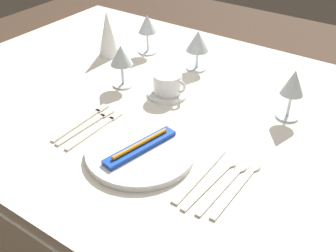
{
  "coord_description": "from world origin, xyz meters",
  "views": [
    {
      "loc": [
        0.5,
        -0.87,
        1.39
      ],
      "look_at": [
        -0.02,
        -0.12,
        0.76
      ],
      "focal_mm": 44.42,
      "sensor_mm": 36.0,
      "label": 1
    }
  ],
  "objects_px": {
    "dinner_knife": "(199,176)",
    "coffee_cup_left": "(168,83)",
    "fork_outer": "(97,129)",
    "spoon_dessert": "(229,181)",
    "fork_inner": "(88,125)",
    "napkin_folded": "(108,34)",
    "spoon_tea": "(242,182)",
    "toothbrush_package": "(140,147)",
    "wine_glass_left": "(147,27)",
    "wine_glass_centre": "(198,43)",
    "wine_glass_right": "(121,58)",
    "fork_salad": "(83,121)",
    "dinner_plate": "(141,152)",
    "spoon_soup": "(217,176)",
    "wine_glass_far": "(293,85)"
  },
  "relations": [
    {
      "from": "toothbrush_package",
      "to": "napkin_folded",
      "type": "xyz_separation_m",
      "value": [
        -0.46,
        0.4,
        0.06
      ]
    },
    {
      "from": "wine_glass_centre",
      "to": "wine_glass_left",
      "type": "xyz_separation_m",
      "value": [
        -0.22,
        0.01,
        0.0
      ]
    },
    {
      "from": "fork_salad",
      "to": "dinner_plate",
      "type": "bearing_deg",
      "value": -7.02
    },
    {
      "from": "coffee_cup_left",
      "to": "wine_glass_right",
      "type": "bearing_deg",
      "value": -168.61
    },
    {
      "from": "toothbrush_package",
      "to": "wine_glass_left",
      "type": "xyz_separation_m",
      "value": [
        -0.36,
        0.5,
        0.07
      ]
    },
    {
      "from": "wine_glass_centre",
      "to": "wine_glass_right",
      "type": "xyz_separation_m",
      "value": [
        -0.13,
        -0.24,
        0.0
      ]
    },
    {
      "from": "coffee_cup_left",
      "to": "wine_glass_right",
      "type": "relative_size",
      "value": 0.8
    },
    {
      "from": "dinner_knife",
      "to": "wine_glass_centre",
      "type": "distance_m",
      "value": 0.57
    },
    {
      "from": "fork_outer",
      "to": "fork_salad",
      "type": "bearing_deg",
      "value": 173.27
    },
    {
      "from": "spoon_dessert",
      "to": "fork_salad",
      "type": "bearing_deg",
      "value": -178.95
    },
    {
      "from": "fork_inner",
      "to": "napkin_folded",
      "type": "bearing_deg",
      "value": 124.14
    },
    {
      "from": "wine_glass_centre",
      "to": "napkin_folded",
      "type": "bearing_deg",
      "value": -165.13
    },
    {
      "from": "coffee_cup_left",
      "to": "napkin_folded",
      "type": "relative_size",
      "value": 0.67
    },
    {
      "from": "dinner_plate",
      "to": "dinner_knife",
      "type": "bearing_deg",
      "value": 4.31
    },
    {
      "from": "dinner_knife",
      "to": "spoon_dessert",
      "type": "distance_m",
      "value": 0.07
    },
    {
      "from": "toothbrush_package",
      "to": "wine_glass_left",
      "type": "height_order",
      "value": "wine_glass_left"
    },
    {
      "from": "fork_inner",
      "to": "napkin_folded",
      "type": "xyz_separation_m",
      "value": [
        -0.26,
        0.38,
        0.08
      ]
    },
    {
      "from": "spoon_soup",
      "to": "wine_glass_centre",
      "type": "relative_size",
      "value": 1.63
    },
    {
      "from": "fork_inner",
      "to": "napkin_folded",
      "type": "relative_size",
      "value": 1.28
    },
    {
      "from": "wine_glass_right",
      "to": "wine_glass_centre",
      "type": "bearing_deg",
      "value": 60.88
    },
    {
      "from": "fork_outer",
      "to": "spoon_dessert",
      "type": "xyz_separation_m",
      "value": [
        0.39,
        0.02,
        0.0
      ]
    },
    {
      "from": "fork_salad",
      "to": "spoon_soup",
      "type": "xyz_separation_m",
      "value": [
        0.42,
        0.01,
        0.0
      ]
    },
    {
      "from": "toothbrush_package",
      "to": "wine_glass_far",
      "type": "height_order",
      "value": "wine_glass_far"
    },
    {
      "from": "dinner_knife",
      "to": "wine_glass_left",
      "type": "height_order",
      "value": "wine_glass_left"
    },
    {
      "from": "fork_salad",
      "to": "wine_glass_far",
      "type": "relative_size",
      "value": 1.47
    },
    {
      "from": "fork_salad",
      "to": "dinner_knife",
      "type": "relative_size",
      "value": 0.95
    },
    {
      "from": "fork_inner",
      "to": "spoon_soup",
      "type": "distance_m",
      "value": 0.4
    },
    {
      "from": "wine_glass_right",
      "to": "toothbrush_package",
      "type": "bearing_deg",
      "value": -43.33
    },
    {
      "from": "spoon_tea",
      "to": "napkin_folded",
      "type": "xyz_separation_m",
      "value": [
        -0.71,
        0.35,
        0.08
      ]
    },
    {
      "from": "toothbrush_package",
      "to": "dinner_knife",
      "type": "relative_size",
      "value": 0.94
    },
    {
      "from": "dinner_plate",
      "to": "spoon_tea",
      "type": "relative_size",
      "value": 1.21
    },
    {
      "from": "fork_outer",
      "to": "spoon_dessert",
      "type": "relative_size",
      "value": 1.0
    },
    {
      "from": "wine_glass_centre",
      "to": "napkin_folded",
      "type": "relative_size",
      "value": 0.83
    },
    {
      "from": "dinner_knife",
      "to": "spoon_soup",
      "type": "relative_size",
      "value": 1.02
    },
    {
      "from": "spoon_soup",
      "to": "wine_glass_centre",
      "type": "distance_m",
      "value": 0.57
    },
    {
      "from": "spoon_soup",
      "to": "coffee_cup_left",
      "type": "xyz_separation_m",
      "value": [
        -0.31,
        0.25,
        0.04
      ]
    },
    {
      "from": "fork_outer",
      "to": "wine_glass_far",
      "type": "bearing_deg",
      "value": 41.4
    },
    {
      "from": "fork_inner",
      "to": "wine_glass_right",
      "type": "height_order",
      "value": "wine_glass_right"
    },
    {
      "from": "dinner_plate",
      "to": "dinner_knife",
      "type": "height_order",
      "value": "dinner_plate"
    },
    {
      "from": "toothbrush_package",
      "to": "fork_inner",
      "type": "xyz_separation_m",
      "value": [
        -0.2,
        0.02,
        -0.02
      ]
    },
    {
      "from": "fork_inner",
      "to": "dinner_knife",
      "type": "relative_size",
      "value": 0.92
    },
    {
      "from": "wine_glass_left",
      "to": "toothbrush_package",
      "type": "bearing_deg",
      "value": -54.64
    },
    {
      "from": "dinner_knife",
      "to": "coffee_cup_left",
      "type": "height_order",
      "value": "coffee_cup_left"
    },
    {
      "from": "fork_salad",
      "to": "wine_glass_far",
      "type": "bearing_deg",
      "value": 37.02
    },
    {
      "from": "coffee_cup_left",
      "to": "wine_glass_far",
      "type": "height_order",
      "value": "wine_glass_far"
    },
    {
      "from": "fork_inner",
      "to": "wine_glass_right",
      "type": "xyz_separation_m",
      "value": [
        -0.07,
        0.23,
        0.09
      ]
    },
    {
      "from": "fork_outer",
      "to": "dinner_plate",
      "type": "bearing_deg",
      "value": -7.12
    },
    {
      "from": "fork_outer",
      "to": "dinner_knife",
      "type": "relative_size",
      "value": 0.94
    },
    {
      "from": "fork_outer",
      "to": "toothbrush_package",
      "type": "bearing_deg",
      "value": -7.12
    },
    {
      "from": "toothbrush_package",
      "to": "dinner_knife",
      "type": "bearing_deg",
      "value": 4.31
    }
  ]
}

